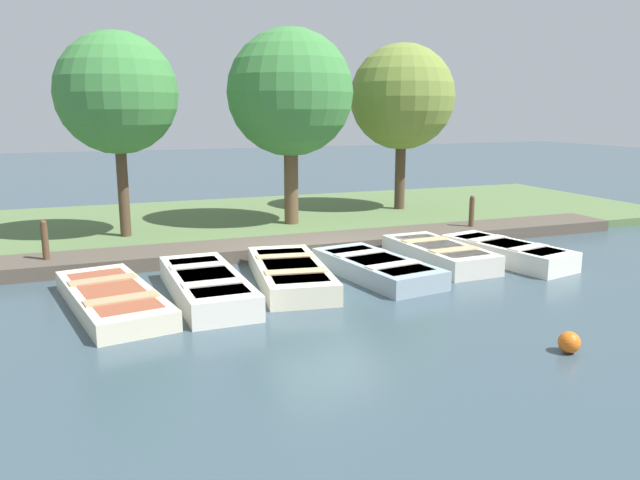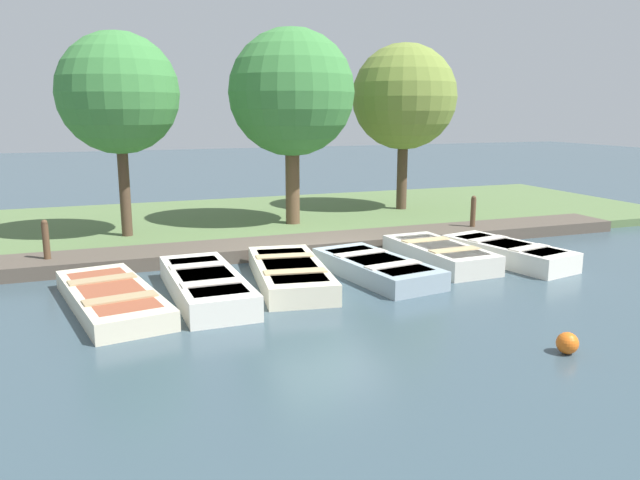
{
  "view_description": "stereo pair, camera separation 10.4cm",
  "coord_description": "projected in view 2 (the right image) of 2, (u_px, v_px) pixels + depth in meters",
  "views": [
    {
      "loc": [
        11.92,
        -4.72,
        3.21
      ],
      "look_at": [
        0.55,
        -0.35,
        0.65
      ],
      "focal_mm": 35.0,
      "sensor_mm": 36.0,
      "label": 1
    },
    {
      "loc": [
        11.96,
        -4.63,
        3.21
      ],
      "look_at": [
        0.55,
        -0.35,
        0.65
      ],
      "focal_mm": 35.0,
      "sensor_mm": 36.0,
      "label": 2
    }
  ],
  "objects": [
    {
      "name": "buoy",
      "position": [
        567.0,
        343.0,
        8.33
      ],
      "size": [
        0.3,
        0.3,
        0.3
      ],
      "color": "orange",
      "rests_on": "ground_plane"
    },
    {
      "name": "dock_walkway",
      "position": [
        306.0,
        245.0,
        14.39
      ],
      "size": [
        1.35,
        16.83,
        0.28
      ],
      "color": "#51473D",
      "rests_on": "ground_plane"
    },
    {
      "name": "rowboat_0",
      "position": [
        112.0,
        298.0,
        10.27
      ],
      "size": [
        3.55,
        1.8,
        0.34
      ],
      "rotation": [
        0.0,
        0.0,
        0.18
      ],
      "color": "beige",
      "rests_on": "ground_plane"
    },
    {
      "name": "rowboat_1",
      "position": [
        206.0,
        285.0,
        10.82
      ],
      "size": [
        3.3,
        1.19,
        0.44
      ],
      "rotation": [
        0.0,
        0.0,
        0.02
      ],
      "color": "silver",
      "rests_on": "ground_plane"
    },
    {
      "name": "shore_bank",
      "position": [
        263.0,
        220.0,
        17.77
      ],
      "size": [
        8.0,
        24.0,
        0.21
      ],
      "color": "#567042",
      "rests_on": "ground_plane"
    },
    {
      "name": "rowboat_3",
      "position": [
        376.0,
        268.0,
        12.13
      ],
      "size": [
        3.08,
        1.67,
        0.38
      ],
      "rotation": [
        0.0,
        0.0,
        0.16
      ],
      "color": "#8C9EA8",
      "rests_on": "ground_plane"
    },
    {
      "name": "rowboat_4",
      "position": [
        439.0,
        254.0,
        13.15
      ],
      "size": [
        2.84,
        1.32,
        0.44
      ],
      "rotation": [
        0.0,
        0.0,
        0.05
      ],
      "color": "beige",
      "rests_on": "ground_plane"
    },
    {
      "name": "mooring_post_near",
      "position": [
        46.0,
        246.0,
        12.4
      ],
      "size": [
        0.13,
        0.13,
        1.08
      ],
      "color": "brown",
      "rests_on": "ground_plane"
    },
    {
      "name": "rowboat_2",
      "position": [
        290.0,
        273.0,
        11.68
      ],
      "size": [
        3.37,
        1.67,
        0.4
      ],
      "rotation": [
        0.0,
        0.0,
        -0.15
      ],
      "color": "beige",
      "rests_on": "ground_plane"
    },
    {
      "name": "park_tree_far_left",
      "position": [
        118.0,
        94.0,
        14.41
      ],
      "size": [
        2.81,
        2.81,
        4.98
      ],
      "color": "#4C3828",
      "rests_on": "ground_plane"
    },
    {
      "name": "park_tree_left",
      "position": [
        292.0,
        93.0,
        16.02
      ],
      "size": [
        3.26,
        3.26,
        5.26
      ],
      "color": "brown",
      "rests_on": "ground_plane"
    },
    {
      "name": "park_tree_center",
      "position": [
        404.0,
        97.0,
        18.48
      ],
      "size": [
        3.11,
        3.11,
        5.13
      ],
      "color": "#4C3828",
      "rests_on": "ground_plane"
    },
    {
      "name": "rowboat_5",
      "position": [
        507.0,
        252.0,
        13.28
      ],
      "size": [
        3.04,
        1.67,
        0.44
      ],
      "rotation": [
        0.0,
        0.0,
        0.22
      ],
      "color": "silver",
      "rests_on": "ground_plane"
    },
    {
      "name": "ground_plane",
      "position": [
        326.0,
        264.0,
        13.21
      ],
      "size": [
        80.0,
        80.0,
        0.0
      ],
      "primitive_type": "plane",
      "color": "#384C56"
    },
    {
      "name": "mooring_post_far",
      "position": [
        473.0,
        216.0,
        15.82
      ],
      "size": [
        0.13,
        0.13,
        1.08
      ],
      "color": "brown",
      "rests_on": "ground_plane"
    }
  ]
}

